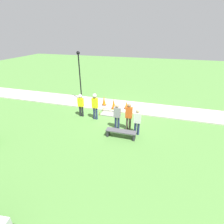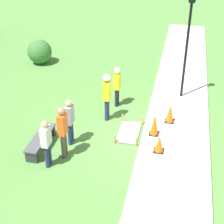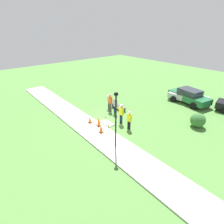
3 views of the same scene
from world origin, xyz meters
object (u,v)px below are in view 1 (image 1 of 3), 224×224
(worker_supervisor, at_px, (95,104))
(worker_assistant, at_px, (81,104))
(bystander_in_orange_shirt, at_px, (129,115))
(bystander_in_gray_shirt, at_px, (137,121))
(traffic_cone_far_patch, at_px, (114,104))
(lamppost_near, at_px, (79,70))
(park_bench, at_px, (121,133))
(traffic_cone_sidewalk_edge, at_px, (104,101))
(traffic_cone_near_patch, at_px, (126,105))
(bystander_in_white_shirt, at_px, (117,115))

(worker_supervisor, bearing_deg, worker_assistant, -7.52)
(bystander_in_orange_shirt, distance_m, bystander_in_gray_shirt, 0.67)
(traffic_cone_far_patch, xyz_separation_m, lamppost_near, (3.14, -0.81, 2.29))
(park_bench, bearing_deg, traffic_cone_sidewalk_edge, -59.34)
(park_bench, height_order, bystander_in_orange_shirt, bystander_in_orange_shirt)
(traffic_cone_near_patch, relative_size, lamppost_near, 0.14)
(traffic_cone_near_patch, relative_size, bystander_in_white_shirt, 0.35)
(traffic_cone_far_patch, height_order, bystander_in_gray_shirt, bystander_in_gray_shirt)
(traffic_cone_sidewalk_edge, relative_size, lamppost_near, 0.18)
(traffic_cone_far_patch, relative_size, bystander_in_white_shirt, 0.48)
(traffic_cone_sidewalk_edge, distance_m, worker_supervisor, 2.47)
(bystander_in_orange_shirt, bearing_deg, bystander_in_white_shirt, 1.52)
(worker_supervisor, bearing_deg, traffic_cone_sidewalk_edge, -85.92)
(bystander_in_orange_shirt, bearing_deg, traffic_cone_far_patch, -57.67)
(park_bench, distance_m, bystander_in_gray_shirt, 1.18)
(worker_supervisor, relative_size, worker_assistant, 1.12)
(bystander_in_orange_shirt, distance_m, lamppost_near, 6.28)
(traffic_cone_far_patch, height_order, bystander_in_white_shirt, bystander_in_white_shirt)
(park_bench, bearing_deg, worker_supervisor, -37.68)
(park_bench, bearing_deg, lamppost_near, -44.01)
(bystander_in_gray_shirt, bearing_deg, park_bench, 35.79)
(park_bench, relative_size, bystander_in_gray_shirt, 1.07)
(worker_supervisor, bearing_deg, park_bench, 142.32)
(traffic_cone_sidewalk_edge, bearing_deg, bystander_in_gray_shirt, 132.67)
(worker_assistant, relative_size, bystander_in_orange_shirt, 0.92)
(worker_assistant, bearing_deg, traffic_cone_near_patch, -145.25)
(traffic_cone_sidewalk_edge, height_order, worker_supervisor, worker_supervisor)
(traffic_cone_near_patch, distance_m, bystander_in_white_shirt, 3.08)
(traffic_cone_sidewalk_edge, bearing_deg, traffic_cone_near_patch, 173.75)
(traffic_cone_far_patch, relative_size, worker_supervisor, 0.43)
(traffic_cone_far_patch, bearing_deg, lamppost_near, -14.54)
(park_bench, relative_size, lamppost_near, 0.42)
(worker_supervisor, relative_size, lamppost_near, 0.46)
(park_bench, height_order, bystander_in_white_shirt, bystander_in_white_shirt)
(bystander_in_orange_shirt, bearing_deg, worker_assistant, -15.13)
(worker_supervisor, height_order, lamppost_near, lamppost_near)
(worker_assistant, bearing_deg, park_bench, 150.84)
(worker_supervisor, xyz_separation_m, lamppost_near, (2.35, -2.71, 1.65))
(traffic_cone_sidewalk_edge, relative_size, worker_supervisor, 0.40)
(worker_supervisor, height_order, bystander_in_white_shirt, worker_supervisor)
(lamppost_near, bearing_deg, bystander_in_gray_shirt, 144.51)
(traffic_cone_far_patch, height_order, park_bench, traffic_cone_far_patch)
(lamppost_near, bearing_deg, bystander_in_orange_shirt, 143.91)
(worker_supervisor, distance_m, bystander_in_gray_shirt, 3.32)
(traffic_cone_far_patch, xyz_separation_m, worker_supervisor, (0.79, 1.90, 0.64))
(traffic_cone_sidewalk_edge, distance_m, bystander_in_gray_shirt, 4.85)
(traffic_cone_near_patch, xyz_separation_m, bystander_in_gray_shirt, (-1.35, 3.34, 0.54))
(traffic_cone_sidewalk_edge, relative_size, bystander_in_gray_shirt, 0.46)
(traffic_cone_sidewalk_edge, height_order, park_bench, traffic_cone_sidewalk_edge)
(worker_assistant, height_order, bystander_in_white_shirt, bystander_in_white_shirt)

